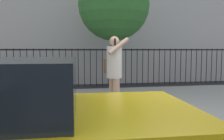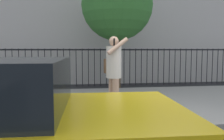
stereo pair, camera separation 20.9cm
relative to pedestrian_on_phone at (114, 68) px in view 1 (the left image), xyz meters
The scene contains 6 objects.
ground_plane 1.80m from the pedestrian_on_phone, 57.71° to the right, with size 60.00×60.00×0.00m, color black.
sidewalk 1.65m from the pedestrian_on_phone, 53.90° to the left, with size 28.00×4.40×0.15m, color gray.
iron_fence 4.78m from the pedestrian_on_phone, 81.03° to the left, with size 12.03×0.04×1.60m.
pedestrian_on_phone is the anchor object (origin of this frame).
street_bench 3.08m from the pedestrian_on_phone, 141.26° to the left, with size 1.60×0.45×0.95m.
street_tree_near 3.88m from the pedestrian_on_phone, 79.74° to the left, with size 2.55×2.55×4.43m.
Camera 1 is at (-1.67, -3.92, 1.55)m, focal length 37.34 mm.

